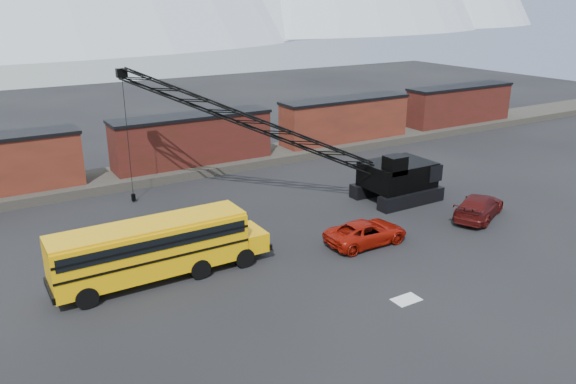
% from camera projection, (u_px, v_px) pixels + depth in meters
% --- Properties ---
extents(ground, '(160.00, 160.00, 0.00)m').
position_uv_depth(ground, '(349.00, 270.00, 30.54)').
color(ground, black).
rests_on(ground, ground).
extents(gravel_berm, '(120.00, 5.00, 0.70)m').
position_uv_depth(gravel_berm, '(194.00, 166.00, 48.22)').
color(gravel_berm, '#413C35').
rests_on(gravel_berm, ground).
extents(boxcar_mid, '(13.70, 3.10, 4.17)m').
position_uv_depth(boxcar_mid, '(193.00, 139.00, 47.43)').
color(boxcar_mid, '#4C1715').
rests_on(boxcar_mid, gravel_berm).
extents(boxcar_east_near, '(13.70, 3.10, 4.17)m').
position_uv_depth(boxcar_east_near, '(345.00, 119.00, 55.26)').
color(boxcar_east_near, '#461D14').
rests_on(boxcar_east_near, gravel_berm).
extents(boxcar_east_far, '(13.70, 3.10, 4.17)m').
position_uv_depth(boxcar_east_far, '(459.00, 104.00, 63.10)').
color(boxcar_east_far, '#4C1715').
rests_on(boxcar_east_far, gravel_berm).
extents(snow_patch, '(1.40, 0.90, 0.02)m').
position_uv_depth(snow_patch, '(406.00, 300.00, 27.55)').
color(snow_patch, silver).
rests_on(snow_patch, ground).
extents(school_bus, '(11.65, 2.65, 3.19)m').
position_uv_depth(school_bus, '(157.00, 247.00, 29.10)').
color(school_bus, '#E29F04').
rests_on(school_bus, ground).
extents(red_pickup, '(5.22, 2.46, 1.44)m').
position_uv_depth(red_pickup, '(366.00, 232.00, 33.67)').
color(red_pickup, '#941207').
rests_on(red_pickup, ground).
extents(maroon_suv, '(5.90, 4.33, 1.59)m').
position_uv_depth(maroon_suv, '(479.00, 206.00, 37.68)').
color(maroon_suv, '#440D0C').
rests_on(maroon_suv, ground).
extents(crawler_crane, '(20.06, 11.95, 9.77)m').
position_uv_depth(crawler_crane, '(256.00, 124.00, 38.90)').
color(crawler_crane, black).
rests_on(crawler_crane, ground).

